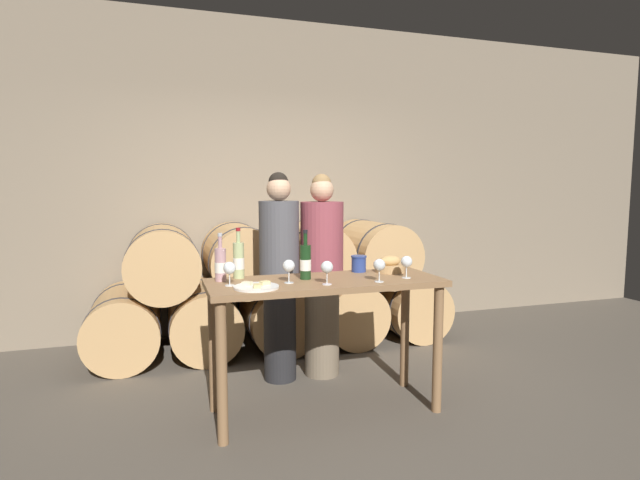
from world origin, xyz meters
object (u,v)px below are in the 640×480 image
Objects in this scene: tasting_table at (325,301)px; bread_basket at (390,266)px; person_left at (279,275)px; person_right at (322,274)px; cheese_plate at (256,287)px; wine_glass_far_left at (229,269)px; blue_crock at (359,263)px; wine_bottle_white at (239,260)px; wine_glass_left at (289,266)px; wine_glass_right at (379,265)px; wine_bottle_rose at (220,264)px; wine_glass_far_right at (407,262)px; wine_glass_center at (327,268)px; wine_bottle_red at (305,262)px.

bread_basket is (0.53, 0.14, 0.19)m from tasting_table.
person_left is (-0.16, 0.65, 0.08)m from tasting_table.
person_right is 1.04m from cheese_plate.
blue_crock is at bearing 13.82° from wine_glass_far_left.
wine_glass_left is (0.28, -0.27, -0.01)m from wine_bottle_white.
blue_crock is 0.22m from bread_basket.
blue_crock is 0.89m from cheese_plate.
wine_glass_right is (0.30, -0.18, 0.25)m from tasting_table.
wine_glass_far_right is (1.19, -0.27, -0.00)m from wine_bottle_rose.
wine_bottle_rose is 0.99m from blue_crock.
wine_glass_far_left is at bearing 175.36° from wine_glass_far_right.
wine_glass_far_left reaches higher than cheese_plate.
wine_bottle_white is at bearing 141.34° from wine_glass_center.
person_right reaches higher than wine_glass_far_right.
blue_crock is 0.78× the size of wine_glass_far_right.
wine_glass_right is (-0.23, -0.32, 0.06)m from bread_basket.
wine_glass_center is at bearing -81.98° from person_left.
wine_bottle_red reaches higher than wine_bottle_rose.
wine_glass_center is (0.08, -0.22, -0.01)m from wine_bottle_red.
wine_bottle_white is 0.86m from blue_crock.
person_left reaches higher than wine_bottle_white.
wine_glass_right is at bearing -125.61° from bread_basket.
cheese_plate is at bearing -164.60° from bread_basket.
wine_glass_center is (0.21, -0.12, 0.00)m from wine_glass_left.
person_right is at bearing 73.98° from tasting_table.
wine_bottle_white is 2.26× the size of wine_glass_far_right.
bread_basket is 1.42× the size of wine_glass_center.
wine_glass_left is at bearing 175.10° from wine_glass_far_right.
wine_glass_far_left and wine_glass_center have the same top height.
person_right is at bearing 57.22° from wine_glass_left.
wine_glass_far_left is 1.00× the size of wine_glass_center.
cheese_plate is (-0.33, -0.79, 0.08)m from person_left.
person_left is 0.62m from wine_bottle_red.
wine_bottle_rose is 0.70m from wine_glass_center.
wine_glass_left is 0.79m from wine_glass_far_right.
person_left is 0.84m from wine_glass_center.
wine_bottle_red is at bearing 8.25° from wine_glass_far_left.
wine_glass_center is at bearing -134.00° from blue_crock.
wine_bottle_red is at bearing -22.25° from wine_bottle_white.
blue_crock is at bearing 46.00° from wine_glass_center.
wine_bottle_white is 1.07m from bread_basket.
cheese_plate is at bearing -156.38° from wine_glass_left.
wine_bottle_rose is at bearing -152.30° from wine_bottle_white.
cheese_plate is 1.83× the size of wine_glass_center.
wine_bottle_white is at bearing 175.28° from bread_basket.
wine_glass_far_right is (0.65, -0.17, -0.01)m from wine_bottle_red.
person_right is 0.86m from wine_bottle_white.
cheese_plate is 0.27m from wine_glass_left.
wine_glass_center reaches higher than cheese_plate.
bread_basket is 0.40m from wine_glass_right.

